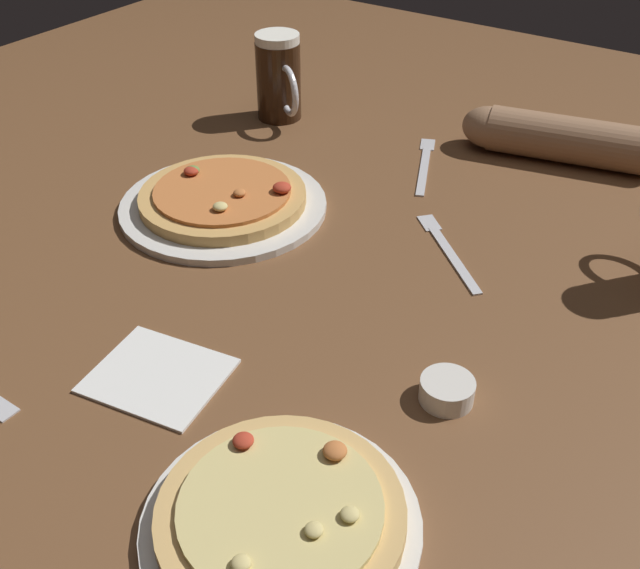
{
  "coord_description": "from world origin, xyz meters",
  "views": [
    {
      "loc": [
        0.44,
        -0.65,
        0.6
      ],
      "look_at": [
        0.0,
        0.0,
        0.02
      ],
      "focal_mm": 41.63,
      "sensor_mm": 36.0,
      "label": 1
    }
  ],
  "objects": [
    {
      "name": "fork_spare",
      "position": [
        0.09,
        0.2,
        0.0
      ],
      "size": [
        0.17,
        0.16,
        0.01
      ],
      "color": "silver",
      "rests_on": "ground_plane"
    },
    {
      "name": "fork_left",
      "position": [
        -0.06,
        0.42,
        0.0
      ],
      "size": [
        0.1,
        0.2,
        0.01
      ],
      "color": "silver",
      "rests_on": "ground_plane"
    },
    {
      "name": "napkin_folded",
      "position": [
        -0.07,
        -0.23,
        0.0
      ],
      "size": [
        0.17,
        0.15,
        0.01
      ],
      "primitive_type": "cube",
      "rotation": [
        0.0,
        0.0,
        0.16
      ],
      "color": "white",
      "rests_on": "ground_plane"
    },
    {
      "name": "ground_plane",
      "position": [
        0.0,
        0.0,
        -0.01
      ],
      "size": [
        2.4,
        2.4,
        0.03
      ],
      "primitive_type": "cube",
      "color": "brown"
    },
    {
      "name": "pizza_plate_near",
      "position": [
        0.17,
        -0.32,
        0.02
      ],
      "size": [
        0.26,
        0.26,
        0.05
      ],
      "color": "silver",
      "rests_on": "ground_plane"
    },
    {
      "name": "beer_mug_amber",
      "position": [
        -0.39,
        0.44,
        0.08
      ],
      "size": [
        0.13,
        0.1,
        0.16
      ],
      "color": "black",
      "rests_on": "ground_plane"
    },
    {
      "name": "pizza_plate_far",
      "position": [
        -0.25,
        0.1,
        0.02
      ],
      "size": [
        0.32,
        0.32,
        0.05
      ],
      "color": "silver",
      "rests_on": "ground_plane"
    },
    {
      "name": "diner_arm",
      "position": [
        0.1,
        0.56,
        0.04
      ],
      "size": [
        0.33,
        0.14,
        0.08
      ],
      "color": "#936B4C",
      "rests_on": "ground_plane"
    },
    {
      "name": "ramekin_sauce",
      "position": [
        0.22,
        -0.08,
        0.01
      ],
      "size": [
        0.06,
        0.06,
        0.03
      ],
      "primitive_type": "cylinder",
      "color": "silver",
      "rests_on": "ground_plane"
    }
  ]
}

